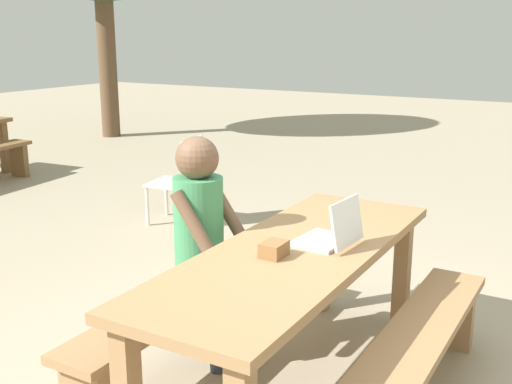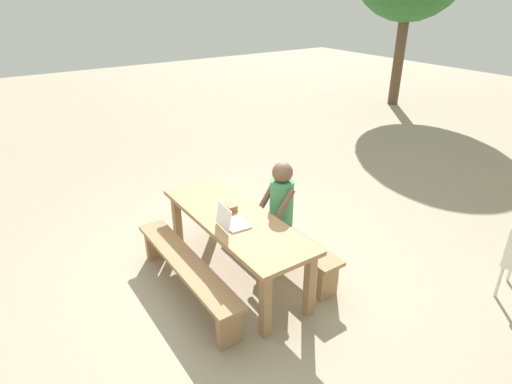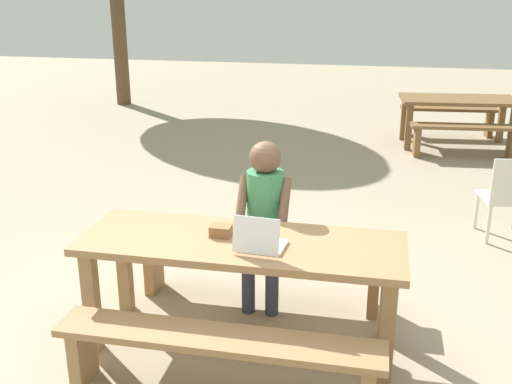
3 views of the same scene
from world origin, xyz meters
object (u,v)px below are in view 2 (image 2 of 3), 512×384
person_seated (279,206)px  laptop (231,221)px  picnic_table_front (235,226)px  small_pouch (231,208)px

person_seated → laptop: bearing=-81.2°
picnic_table_front → person_seated: (0.04, 0.57, 0.09)m
small_pouch → laptop: bearing=-30.1°
picnic_table_front → person_seated: person_seated is taller
small_pouch → person_seated: (0.19, 0.54, -0.06)m
small_pouch → person_seated: bearing=70.8°
laptop → small_pouch: 0.34m
picnic_table_front → laptop: 0.27m
laptop → picnic_table_front: bearing=-37.2°
picnic_table_front → small_pouch: small_pouch is taller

